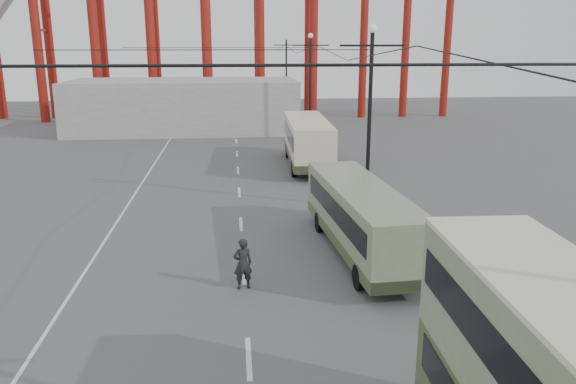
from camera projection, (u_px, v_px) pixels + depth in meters
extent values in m
cube|color=silver|center=(240.00, 206.00, 29.83)|extent=(0.15, 82.00, 0.01)
cube|color=silver|center=(354.00, 198.00, 31.40)|extent=(0.12, 120.00, 0.01)
cube|color=silver|center=(128.00, 204.00, 30.22)|extent=(0.12, 120.00, 0.01)
cylinder|color=black|center=(369.00, 123.00, 28.35)|extent=(0.20, 0.20, 9.00)
cylinder|color=black|center=(366.00, 204.00, 29.43)|extent=(0.44, 0.44, 0.50)
cube|color=black|center=(372.00, 46.00, 27.39)|extent=(3.20, 0.10, 0.10)
sphere|color=white|center=(373.00, 28.00, 27.18)|extent=(0.44, 0.44, 0.44)
cylinder|color=black|center=(310.00, 90.00, 49.53)|extent=(0.20, 0.20, 9.00)
cylinder|color=black|center=(310.00, 137.00, 50.61)|extent=(0.44, 0.44, 0.50)
cube|color=black|center=(310.00, 45.00, 48.56)|extent=(3.20, 0.10, 0.10)
sphere|color=white|center=(311.00, 36.00, 48.36)|extent=(0.44, 0.44, 0.44)
cylinder|color=black|center=(286.00, 76.00, 70.70)|extent=(0.20, 0.20, 9.00)
cylinder|color=black|center=(286.00, 110.00, 71.78)|extent=(0.44, 0.44, 0.50)
cube|color=black|center=(286.00, 45.00, 69.73)|extent=(3.20, 0.10, 0.10)
sphere|color=white|center=(286.00, 38.00, 69.53)|extent=(0.44, 0.44, 0.44)
cylinder|color=maroon|center=(37.00, 38.00, 60.19)|extent=(1.00, 1.00, 18.00)
cylinder|color=maroon|center=(49.00, 39.00, 64.04)|extent=(1.00, 1.00, 18.00)
cylinder|color=maroon|center=(407.00, 21.00, 64.55)|extent=(0.90, 0.90, 22.00)
cylinder|color=maroon|center=(446.00, 57.00, 66.04)|extent=(0.90, 0.90, 14.00)
cube|color=#979893|center=(185.00, 105.00, 55.67)|extent=(22.00, 10.00, 5.00)
cube|color=gray|center=(361.00, 216.00, 22.72)|extent=(2.95, 10.18, 2.19)
cube|color=black|center=(361.00, 208.00, 22.63)|extent=(2.91, 9.09, 0.87)
cube|color=#374223|center=(360.00, 237.00, 22.94)|extent=(2.98, 10.19, 0.46)
cube|color=gray|center=(362.00, 188.00, 22.43)|extent=(2.97, 10.19, 0.15)
cylinder|color=black|center=(320.00, 223.00, 25.55)|extent=(0.32, 0.93, 0.91)
cylinder|color=black|center=(364.00, 221.00, 25.88)|extent=(0.32, 0.93, 0.91)
cylinder|color=black|center=(358.00, 275.00, 19.80)|extent=(0.32, 0.93, 0.91)
cylinder|color=black|center=(413.00, 271.00, 20.13)|extent=(0.32, 0.93, 0.91)
cube|color=beige|center=(307.00, 140.00, 39.44)|extent=(3.02, 10.69, 2.55)
cube|color=black|center=(308.00, 134.00, 39.33)|extent=(3.01, 9.42, 1.01)
cube|color=#374223|center=(307.00, 154.00, 39.69)|extent=(3.05, 10.69, 0.53)
cube|color=beige|center=(308.00, 121.00, 39.09)|extent=(3.04, 10.69, 0.17)
cylinder|color=black|center=(288.00, 151.00, 42.36)|extent=(0.33, 1.07, 1.06)
cylinder|color=black|center=(319.00, 151.00, 42.51)|extent=(0.33, 1.07, 1.06)
cylinder|color=black|center=(294.00, 168.00, 36.63)|extent=(0.33, 1.07, 1.06)
cylinder|color=black|center=(330.00, 168.00, 36.78)|extent=(0.33, 1.07, 1.06)
imported|color=black|center=(243.00, 264.00, 19.60)|extent=(0.76, 0.59, 1.85)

